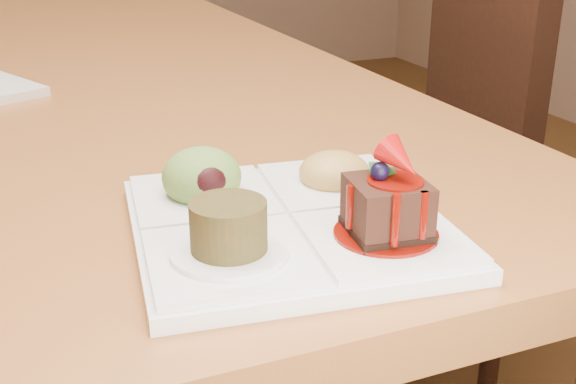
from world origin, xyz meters
name	(u,v)px	position (x,y,z in m)	size (l,w,h in m)	color
dining_table	(15,104)	(0.00, 0.00, 0.68)	(1.00, 1.80, 0.75)	#975D27
chair_right	(424,150)	(0.71, -0.11, 0.55)	(0.50, 0.50, 0.96)	black
sampler_plate	(285,210)	(0.17, -0.75, 0.77)	(0.26, 0.26, 0.09)	white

